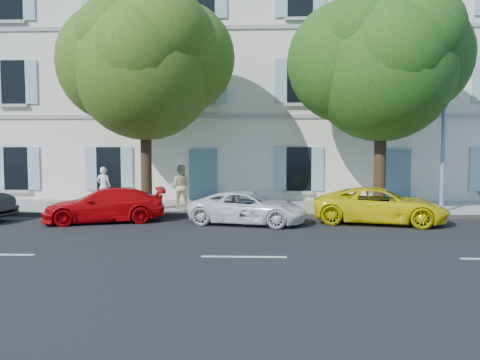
{
  "coord_description": "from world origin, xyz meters",
  "views": [
    {
      "loc": [
        0.32,
        -14.8,
        2.54
      ],
      "look_at": [
        -0.32,
        2.0,
        1.4
      ],
      "focal_mm": 35.0,
      "sensor_mm": 36.0,
      "label": 1
    }
  ],
  "objects_px": {
    "car_red_coupe": "(105,205)",
    "tree_right": "(382,69)",
    "pedestrian_b": "(180,186)",
    "car_white_coupe": "(248,208)",
    "street_lamp": "(446,92)",
    "pedestrian_a": "(104,186)",
    "car_yellow_supercar": "(380,205)",
    "tree_left": "(145,70)"
  },
  "relations": [
    {
      "from": "car_red_coupe",
      "to": "tree_right",
      "type": "xyz_separation_m",
      "value": [
        9.85,
        1.92,
        4.88
      ]
    },
    {
      "from": "car_red_coupe",
      "to": "pedestrian_b",
      "type": "height_order",
      "value": "pedestrian_b"
    },
    {
      "from": "car_red_coupe",
      "to": "car_white_coupe",
      "type": "height_order",
      "value": "car_red_coupe"
    },
    {
      "from": "car_red_coupe",
      "to": "car_white_coupe",
      "type": "bearing_deg",
      "value": 71.67
    },
    {
      "from": "street_lamp",
      "to": "pedestrian_b",
      "type": "distance_m",
      "value": 10.67
    },
    {
      "from": "tree_right",
      "to": "pedestrian_b",
      "type": "xyz_separation_m",
      "value": [
        -7.68,
        0.78,
        -4.45
      ]
    },
    {
      "from": "car_white_coupe",
      "to": "pedestrian_b",
      "type": "distance_m",
      "value": 4.04
    },
    {
      "from": "car_white_coupe",
      "to": "pedestrian_b",
      "type": "relative_size",
      "value": 2.27
    },
    {
      "from": "pedestrian_a",
      "to": "car_yellow_supercar",
      "type": "bearing_deg",
      "value": 166.16
    },
    {
      "from": "car_yellow_supercar",
      "to": "tree_right",
      "type": "xyz_separation_m",
      "value": [
        0.45,
        1.84,
        4.86
      ]
    },
    {
      "from": "car_red_coupe",
      "to": "street_lamp",
      "type": "height_order",
      "value": "street_lamp"
    },
    {
      "from": "car_yellow_supercar",
      "to": "car_white_coupe",
      "type": "bearing_deg",
      "value": 106.71
    },
    {
      "from": "car_yellow_supercar",
      "to": "pedestrian_a",
      "type": "xyz_separation_m",
      "value": [
        -10.51,
        3.13,
        0.36
      ]
    },
    {
      "from": "pedestrian_b",
      "to": "car_white_coupe",
      "type": "bearing_deg",
      "value": 136.28
    },
    {
      "from": "street_lamp",
      "to": "pedestrian_a",
      "type": "relative_size",
      "value": 4.84
    },
    {
      "from": "car_yellow_supercar",
      "to": "tree_right",
      "type": "bearing_deg",
      "value": -0.7
    },
    {
      "from": "tree_right",
      "to": "tree_left",
      "type": "bearing_deg",
      "value": 179.07
    },
    {
      "from": "tree_left",
      "to": "tree_right",
      "type": "bearing_deg",
      "value": -0.93
    },
    {
      "from": "car_yellow_supercar",
      "to": "tree_left",
      "type": "bearing_deg",
      "value": 89.88
    },
    {
      "from": "car_white_coupe",
      "to": "pedestrian_a",
      "type": "bearing_deg",
      "value": 73.09
    },
    {
      "from": "car_white_coupe",
      "to": "car_yellow_supercar",
      "type": "relative_size",
      "value": 0.9
    },
    {
      "from": "car_white_coupe",
      "to": "tree_right",
      "type": "distance_m",
      "value": 7.27
    },
    {
      "from": "car_white_coupe",
      "to": "tree_left",
      "type": "distance_m",
      "value": 6.77
    },
    {
      "from": "car_yellow_supercar",
      "to": "tree_right",
      "type": "height_order",
      "value": "tree_right"
    },
    {
      "from": "car_red_coupe",
      "to": "pedestrian_b",
      "type": "distance_m",
      "value": 3.49
    },
    {
      "from": "street_lamp",
      "to": "car_red_coupe",
      "type": "bearing_deg",
      "value": -171.74
    },
    {
      "from": "tree_left",
      "to": "pedestrian_a",
      "type": "bearing_deg",
      "value": 150.92
    },
    {
      "from": "car_red_coupe",
      "to": "car_yellow_supercar",
      "type": "xyz_separation_m",
      "value": [
        9.4,
        0.08,
        0.02
      ]
    },
    {
      "from": "car_red_coupe",
      "to": "street_lamp",
      "type": "bearing_deg",
      "value": 82.24
    },
    {
      "from": "street_lamp",
      "to": "pedestrian_a",
      "type": "bearing_deg",
      "value": 173.77
    },
    {
      "from": "car_yellow_supercar",
      "to": "street_lamp",
      "type": "relative_size",
      "value": 0.56
    },
    {
      "from": "tree_left",
      "to": "pedestrian_b",
      "type": "height_order",
      "value": "tree_left"
    },
    {
      "from": "tree_left",
      "to": "street_lamp",
      "type": "relative_size",
      "value": 1.06
    },
    {
      "from": "car_yellow_supercar",
      "to": "pedestrian_a",
      "type": "distance_m",
      "value": 10.98
    },
    {
      "from": "car_red_coupe",
      "to": "car_yellow_supercar",
      "type": "height_order",
      "value": "car_yellow_supercar"
    },
    {
      "from": "street_lamp",
      "to": "pedestrian_a",
      "type": "distance_m",
      "value": 13.86
    },
    {
      "from": "car_white_coupe",
      "to": "street_lamp",
      "type": "bearing_deg",
      "value": -62.27
    },
    {
      "from": "car_yellow_supercar",
      "to": "street_lamp",
      "type": "height_order",
      "value": "street_lamp"
    },
    {
      "from": "car_yellow_supercar",
      "to": "pedestrian_b",
      "type": "xyz_separation_m",
      "value": [
        -7.23,
        2.62,
        0.41
      ]
    },
    {
      "from": "car_red_coupe",
      "to": "car_white_coupe",
      "type": "distance_m",
      "value": 4.94
    },
    {
      "from": "car_red_coupe",
      "to": "tree_right",
      "type": "bearing_deg",
      "value": 85.01
    },
    {
      "from": "car_red_coupe",
      "to": "pedestrian_b",
      "type": "xyz_separation_m",
      "value": [
        2.17,
        2.7,
        0.43
      ]
    }
  ]
}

